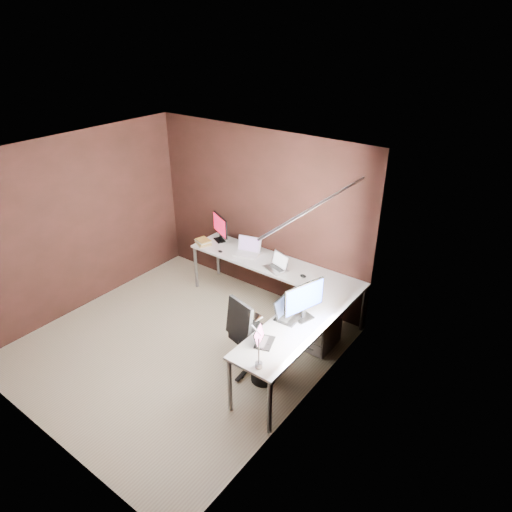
{
  "coord_description": "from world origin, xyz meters",
  "views": [
    {
      "loc": [
        3.63,
        -3.15,
        3.82
      ],
      "look_at": [
        0.57,
        0.95,
        1.11
      ],
      "focal_mm": 32.0,
      "sensor_mm": 36.0,
      "label": 1
    }
  ],
  "objects_px": {
    "drawer_pedestal": "(319,324)",
    "monitor_left": "(220,227)",
    "wastebasket": "(263,368)",
    "laptop_black_big": "(288,312)",
    "laptop_black_small": "(262,340)",
    "desk_lamp": "(257,334)",
    "book_stack": "(203,242)",
    "monitor_right": "(304,299)",
    "office_chair": "(251,347)",
    "laptop_white": "(248,250)",
    "laptop_silver": "(277,265)"
  },
  "relations": [
    {
      "from": "monitor_left",
      "to": "desk_lamp",
      "type": "distance_m",
      "value": 2.85
    },
    {
      "from": "laptop_silver",
      "to": "laptop_black_small",
      "type": "relative_size",
      "value": 1.26
    },
    {
      "from": "drawer_pedestal",
      "to": "monitor_left",
      "type": "bearing_deg",
      "value": 167.2
    },
    {
      "from": "monitor_right",
      "to": "wastebasket",
      "type": "xyz_separation_m",
      "value": [
        -0.24,
        -0.45,
        -0.82
      ]
    },
    {
      "from": "monitor_left",
      "to": "laptop_black_big",
      "type": "xyz_separation_m",
      "value": [
        1.93,
        -1.06,
        -0.18
      ]
    },
    {
      "from": "monitor_right",
      "to": "office_chair",
      "type": "distance_m",
      "value": 0.92
    },
    {
      "from": "monitor_left",
      "to": "desk_lamp",
      "type": "xyz_separation_m",
      "value": [
        2.12,
        -1.9,
        0.11
      ]
    },
    {
      "from": "drawer_pedestal",
      "to": "desk_lamp",
      "type": "height_order",
      "value": "desk_lamp"
    },
    {
      "from": "desk_lamp",
      "to": "wastebasket",
      "type": "relative_size",
      "value": 1.62
    },
    {
      "from": "laptop_black_small",
      "to": "monitor_left",
      "type": "bearing_deg",
      "value": 31.13
    },
    {
      "from": "wastebasket",
      "to": "book_stack",
      "type": "bearing_deg",
      "value": 149.33
    },
    {
      "from": "book_stack",
      "to": "monitor_right",
      "type": "bearing_deg",
      "value": -18.2
    },
    {
      "from": "wastebasket",
      "to": "laptop_black_big",
      "type": "bearing_deg",
      "value": 79.85
    },
    {
      "from": "drawer_pedestal",
      "to": "wastebasket",
      "type": "xyz_separation_m",
      "value": [
        -0.17,
        -0.97,
        -0.13
      ]
    },
    {
      "from": "drawer_pedestal",
      "to": "office_chair",
      "type": "bearing_deg",
      "value": -115.84
    },
    {
      "from": "laptop_silver",
      "to": "desk_lamp",
      "type": "relative_size",
      "value": 0.68
    },
    {
      "from": "drawer_pedestal",
      "to": "laptop_silver",
      "type": "bearing_deg",
      "value": 163.05
    },
    {
      "from": "laptop_black_small",
      "to": "wastebasket",
      "type": "xyz_separation_m",
      "value": [
        -0.12,
        0.2,
        -0.6
      ]
    },
    {
      "from": "book_stack",
      "to": "wastebasket",
      "type": "height_order",
      "value": "book_stack"
    },
    {
      "from": "laptop_white",
      "to": "laptop_black_big",
      "type": "bearing_deg",
      "value": -50.92
    },
    {
      "from": "laptop_white",
      "to": "desk_lamp",
      "type": "height_order",
      "value": "desk_lamp"
    },
    {
      "from": "laptop_white",
      "to": "laptop_black_big",
      "type": "distance_m",
      "value": 1.64
    },
    {
      "from": "monitor_right",
      "to": "laptop_black_small",
      "type": "bearing_deg",
      "value": -172.25
    },
    {
      "from": "monitor_right",
      "to": "office_chair",
      "type": "relative_size",
      "value": 0.54
    },
    {
      "from": "book_stack",
      "to": "wastebasket",
      "type": "relative_size",
      "value": 0.9
    },
    {
      "from": "monitor_left",
      "to": "office_chair",
      "type": "bearing_deg",
      "value": -13.4
    },
    {
      "from": "laptop_white",
      "to": "office_chair",
      "type": "relative_size",
      "value": 0.41
    },
    {
      "from": "laptop_black_small",
      "to": "book_stack",
      "type": "height_order",
      "value": "laptop_black_small"
    },
    {
      "from": "drawer_pedestal",
      "to": "wastebasket",
      "type": "height_order",
      "value": "drawer_pedestal"
    },
    {
      "from": "laptop_white",
      "to": "book_stack",
      "type": "distance_m",
      "value": 0.75
    },
    {
      "from": "laptop_black_small",
      "to": "office_chair",
      "type": "xyz_separation_m",
      "value": [
        -0.38,
        0.29,
        -0.48
      ]
    },
    {
      "from": "laptop_black_small",
      "to": "desk_lamp",
      "type": "xyz_separation_m",
      "value": [
        0.13,
        -0.27,
        0.3
      ]
    },
    {
      "from": "laptop_black_small",
      "to": "wastebasket",
      "type": "relative_size",
      "value": 0.88
    },
    {
      "from": "office_chair",
      "to": "wastebasket",
      "type": "height_order",
      "value": "office_chair"
    },
    {
      "from": "laptop_silver",
      "to": "laptop_black_big",
      "type": "bearing_deg",
      "value": -31.42
    },
    {
      "from": "book_stack",
      "to": "desk_lamp",
      "type": "bearing_deg",
      "value": -36.21
    },
    {
      "from": "drawer_pedestal",
      "to": "monitor_right",
      "type": "distance_m",
      "value": 0.87
    },
    {
      "from": "office_chair",
      "to": "drawer_pedestal",
      "type": "bearing_deg",
      "value": 77.38
    },
    {
      "from": "laptop_silver",
      "to": "desk_lamp",
      "type": "distance_m",
      "value": 1.94
    },
    {
      "from": "monitor_left",
      "to": "office_chair",
      "type": "distance_m",
      "value": 2.2
    },
    {
      "from": "monitor_right",
      "to": "wastebasket",
      "type": "height_order",
      "value": "monitor_right"
    },
    {
      "from": "laptop_silver",
      "to": "drawer_pedestal",
      "type": "bearing_deg",
      "value": 1.05
    },
    {
      "from": "drawer_pedestal",
      "to": "laptop_black_small",
      "type": "bearing_deg",
      "value": -92.36
    },
    {
      "from": "drawer_pedestal",
      "to": "desk_lamp",
      "type": "bearing_deg",
      "value": -86.67
    },
    {
      "from": "laptop_white",
      "to": "laptop_black_small",
      "type": "xyz_separation_m",
      "value": [
        1.38,
        -1.54,
        -0.01
      ]
    },
    {
      "from": "laptop_silver",
      "to": "monitor_right",
      "type": "bearing_deg",
      "value": -23.03
    },
    {
      "from": "monitor_left",
      "to": "book_stack",
      "type": "xyz_separation_m",
      "value": [
        -0.13,
        -0.26,
        -0.19
      ]
    },
    {
      "from": "monitor_left",
      "to": "monitor_right",
      "type": "distance_m",
      "value": 2.32
    },
    {
      "from": "monitor_right",
      "to": "wastebasket",
      "type": "distance_m",
      "value": 0.96
    },
    {
      "from": "laptop_black_small",
      "to": "desk_lamp",
      "type": "bearing_deg",
      "value": -173.35
    }
  ]
}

